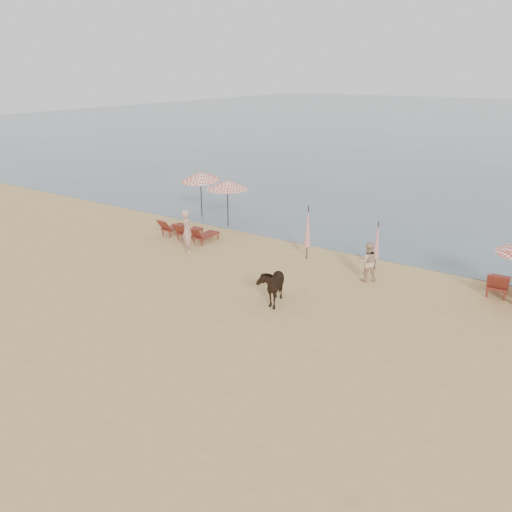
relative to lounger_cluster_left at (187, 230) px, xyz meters
The scene contains 9 objects.
ground 9.60m from the lounger_cluster_left, 53.04° to the right, with size 120.00×120.00×0.00m, color tan.
lounger_cluster_left is the anchor object (origin of this frame).
umbrella_open_left_a 3.33m from the lounger_cluster_left, 80.03° to the left, with size 2.19×2.19×2.49m.
umbrella_open_left_b 4.32m from the lounger_cluster_left, 118.15° to the left, with size 2.10×2.14×2.68m.
umbrella_closed_left 6.35m from the lounger_cluster_left, ahead, with size 0.29×0.29×2.40m.
umbrella_closed_right 9.28m from the lounger_cluster_left, ahead, with size 0.25×0.25×2.07m.
cow 8.17m from the lounger_cluster_left, 28.14° to the right, with size 0.76×1.66×1.40m, color black.
beachgoer_left 2.05m from the lounger_cluster_left, 48.33° to the right, with size 0.72×0.47×1.98m, color tan.
beachgoer_right_a 9.32m from the lounger_cluster_left, ahead, with size 0.78×0.61×1.60m, color tan.
Camera 1 is at (9.75, -9.98, 7.82)m, focal length 35.00 mm.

